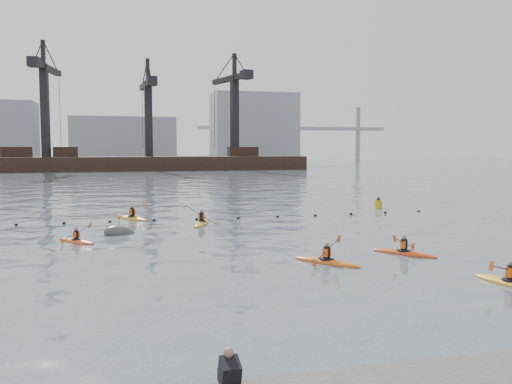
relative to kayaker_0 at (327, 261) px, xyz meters
The scene contains 12 objects.
ground 6.68m from the kayaker_0, 103.07° to the right, with size 400.00×400.00×0.00m, color #3C4A58.
float_line 16.16m from the kayaker_0, 97.15° to the left, with size 33.24×0.73×0.24m.
barge_pier 103.52m from the kayaker_0, 90.96° to the left, with size 72.00×19.30×29.50m.
skyline 144.06m from the kayaker_0, 89.71° to the left, with size 141.00×28.00×22.00m.
kayaker_0 is the anchor object (origin of this frame).
kayaker_1 7.51m from the kayaker_0, 45.66° to the right, with size 2.27×3.45×1.14m.
kayaker_2 14.05m from the kayaker_0, 142.92° to the left, with size 2.34×2.58×1.07m.
kayaker_3 14.15m from the kayaker_0, 104.31° to the left, with size 2.41×3.58×1.51m.
kayaker_4 4.48m from the kayaker_0, 11.94° to the left, with size 2.49×3.08×1.22m.
kayaker_5 19.19m from the kayaker_0, 114.50° to the left, with size 2.58×3.40×1.31m.
mooring_buoy 14.04m from the kayaker_0, 129.24° to the left, with size 1.96×1.16×0.98m, color #3C3E41.
nav_buoy 22.97m from the kayaker_0, 57.05° to the left, with size 0.65×0.65×1.18m.
Camera 1 is at (-7.58, -15.79, 5.17)m, focal length 38.00 mm.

